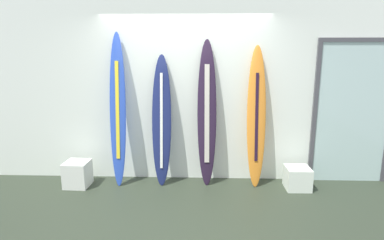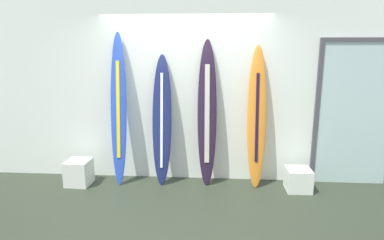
{
  "view_description": "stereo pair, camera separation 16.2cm",
  "coord_description": "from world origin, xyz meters",
  "px_view_note": "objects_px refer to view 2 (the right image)",
  "views": [
    {
      "loc": [
        0.27,
        -3.69,
        2.04
      ],
      "look_at": [
        0.11,
        0.95,
        1.0
      ],
      "focal_mm": 30.63,
      "sensor_mm": 36.0,
      "label": 1
    },
    {
      "loc": [
        0.43,
        -3.68,
        2.04
      ],
      "look_at": [
        0.11,
        0.95,
        1.0
      ],
      "focal_mm": 30.63,
      "sensor_mm": 36.0,
      "label": 2
    }
  ],
  "objects_px": {
    "surfboard_cobalt": "(119,111)",
    "glass_door": "(355,111)",
    "surfboard_charcoal": "(207,114)",
    "display_block_left": "(79,172)",
    "surfboard_navy": "(162,121)",
    "display_block_center": "(298,179)",
    "surfboard_sunset": "(257,118)"
  },
  "relations": [
    {
      "from": "display_block_center",
      "to": "surfboard_cobalt",
      "type": "bearing_deg",
      "value": 177.11
    },
    {
      "from": "surfboard_navy",
      "to": "display_block_center",
      "type": "relative_size",
      "value": 5.52
    },
    {
      "from": "display_block_left",
      "to": "glass_door",
      "type": "distance_m",
      "value": 4.21
    },
    {
      "from": "surfboard_navy",
      "to": "glass_door",
      "type": "height_order",
      "value": "glass_door"
    },
    {
      "from": "surfboard_navy",
      "to": "glass_door",
      "type": "bearing_deg",
      "value": 3.46
    },
    {
      "from": "surfboard_charcoal",
      "to": "surfboard_sunset",
      "type": "height_order",
      "value": "surfboard_charcoal"
    },
    {
      "from": "surfboard_cobalt",
      "to": "glass_door",
      "type": "relative_size",
      "value": 1.04
    },
    {
      "from": "surfboard_cobalt",
      "to": "glass_door",
      "type": "xyz_separation_m",
      "value": [
        3.48,
        0.2,
        0.01
      ]
    },
    {
      "from": "surfboard_navy",
      "to": "display_block_center",
      "type": "distance_m",
      "value": 2.16
    },
    {
      "from": "surfboard_charcoal",
      "to": "display_block_left",
      "type": "relative_size",
      "value": 5.69
    },
    {
      "from": "surfboard_cobalt",
      "to": "surfboard_charcoal",
      "type": "height_order",
      "value": "surfboard_cobalt"
    },
    {
      "from": "surfboard_navy",
      "to": "display_block_center",
      "type": "height_order",
      "value": "surfboard_navy"
    },
    {
      "from": "display_block_left",
      "to": "display_block_center",
      "type": "distance_m",
      "value": 3.25
    },
    {
      "from": "display_block_left",
      "to": "display_block_center",
      "type": "xyz_separation_m",
      "value": [
        3.25,
        0.02,
        -0.03
      ]
    },
    {
      "from": "glass_door",
      "to": "surfboard_navy",
      "type": "bearing_deg",
      "value": -176.54
    },
    {
      "from": "surfboard_navy",
      "to": "surfboard_sunset",
      "type": "relative_size",
      "value": 0.94
    },
    {
      "from": "display_block_left",
      "to": "surfboard_cobalt",
      "type": "bearing_deg",
      "value": 14.27
    },
    {
      "from": "surfboard_charcoal",
      "to": "surfboard_sunset",
      "type": "xyz_separation_m",
      "value": [
        0.72,
        -0.02,
        -0.05
      ]
    },
    {
      "from": "surfboard_sunset",
      "to": "display_block_center",
      "type": "distance_m",
      "value": 1.07
    },
    {
      "from": "surfboard_cobalt",
      "to": "display_block_left",
      "type": "relative_size",
      "value": 5.98
    },
    {
      "from": "surfboard_charcoal",
      "to": "glass_door",
      "type": "xyz_separation_m",
      "value": [
        2.17,
        0.16,
        0.04
      ]
    },
    {
      "from": "surfboard_charcoal",
      "to": "display_block_center",
      "type": "relative_size",
      "value": 6.12
    },
    {
      "from": "surfboard_charcoal",
      "to": "glass_door",
      "type": "relative_size",
      "value": 0.99
    },
    {
      "from": "surfboard_charcoal",
      "to": "surfboard_sunset",
      "type": "distance_m",
      "value": 0.72
    },
    {
      "from": "surfboard_cobalt",
      "to": "glass_door",
      "type": "height_order",
      "value": "surfboard_cobalt"
    },
    {
      "from": "surfboard_navy",
      "to": "display_block_left",
      "type": "bearing_deg",
      "value": -171.78
    },
    {
      "from": "surfboard_navy",
      "to": "glass_door",
      "type": "relative_size",
      "value": 0.89
    },
    {
      "from": "glass_door",
      "to": "surfboard_cobalt",
      "type": "bearing_deg",
      "value": -176.76
    },
    {
      "from": "surfboard_cobalt",
      "to": "display_block_center",
      "type": "bearing_deg",
      "value": -2.89
    },
    {
      "from": "surfboard_navy",
      "to": "surfboard_charcoal",
      "type": "xyz_separation_m",
      "value": [
        0.67,
        0.01,
        0.11
      ]
    },
    {
      "from": "surfboard_cobalt",
      "to": "display_block_left",
      "type": "height_order",
      "value": "surfboard_cobalt"
    },
    {
      "from": "surfboard_navy",
      "to": "display_block_left",
      "type": "relative_size",
      "value": 5.13
    }
  ]
}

